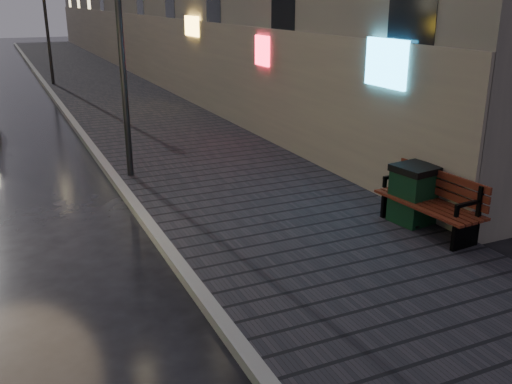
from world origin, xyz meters
The scene contains 7 objects.
ground centered at (0.00, 0.00, 0.00)m, with size 120.00×120.00×0.00m, color black.
sidewalk centered at (3.90, 21.00, 0.07)m, with size 4.60×58.00×0.15m, color black.
curb centered at (1.50, 21.00, 0.07)m, with size 0.20×58.00×0.15m, color slate.
lamp_near centered at (1.85, 6.00, 3.49)m, with size 0.36×0.36×5.28m.
lamp_far centered at (1.85, 22.00, 3.49)m, with size 0.36×0.36×5.28m.
bench centered at (5.85, 0.63, 0.66)m, with size 0.84×2.06×1.03m.
trash_bin centered at (5.80, 1.05, 0.68)m, with size 0.78×0.78×1.05m.
Camera 1 is at (-0.72, -6.46, 3.97)m, focal length 40.00 mm.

